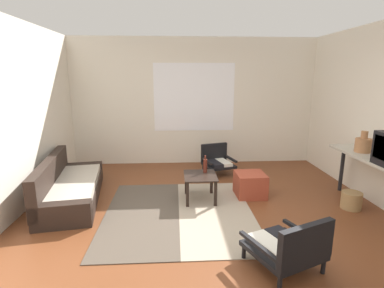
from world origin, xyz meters
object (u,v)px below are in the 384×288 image
at_px(armchair_by_window, 217,160).
at_px(console_shelf, 379,164).
at_px(armchair_striped_foreground, 289,247).
at_px(clay_vase, 363,144).
at_px(wicker_basket, 351,200).
at_px(glass_bottle, 205,165).
at_px(ottoman_orange, 250,185).
at_px(coffee_table, 200,180).
at_px(couch, 69,188).

bearing_deg(armchair_by_window, console_shelf, -43.76).
bearing_deg(armchair_striped_foreground, clay_vase, 43.17).
xyz_separation_m(console_shelf, clay_vase, (0.00, 0.38, 0.19)).
bearing_deg(armchair_by_window, wicker_basket, -44.81).
bearing_deg(clay_vase, glass_bottle, 171.79).
bearing_deg(armchair_by_window, ottoman_orange, -72.49).
height_order(armchair_by_window, clay_vase, clay_vase).
distance_m(armchair_by_window, armchair_striped_foreground, 3.09).
height_order(ottoman_orange, glass_bottle, glass_bottle).
bearing_deg(coffee_table, glass_bottle, 56.18).
xyz_separation_m(coffee_table, armchair_striped_foreground, (0.73, -1.78, -0.06)).
xyz_separation_m(armchair_by_window, wicker_basket, (1.74, -1.73, -0.15)).
bearing_deg(coffee_table, console_shelf, -13.60).
bearing_deg(console_shelf, clay_vase, 90.00).
height_order(couch, console_shelf, console_shelf).
bearing_deg(console_shelf, wicker_basket, 145.89).
bearing_deg(ottoman_orange, couch, -179.74).
bearing_deg(glass_bottle, armchair_striped_foreground, -71.44).
relative_size(couch, armchair_striped_foreground, 2.46).
distance_m(ottoman_orange, glass_bottle, 0.81).
distance_m(armchair_striped_foreground, wicker_basket, 1.99).
bearing_deg(armchair_striped_foreground, wicker_basket, 42.71).
bearing_deg(wicker_basket, couch, 172.73).
bearing_deg(wicker_basket, armchair_by_window, 135.19).
relative_size(coffee_table, armchair_by_window, 0.85).
distance_m(armchair_striped_foreground, console_shelf, 2.12).
height_order(clay_vase, wicker_basket, clay_vase).
relative_size(clay_vase, glass_bottle, 1.16).
distance_m(coffee_table, wicker_basket, 2.25).
relative_size(couch, ottoman_orange, 4.45).
bearing_deg(ottoman_orange, glass_bottle, 178.93).
relative_size(ottoman_orange, clay_vase, 1.45).
bearing_deg(couch, wicker_basket, -7.27).
distance_m(ottoman_orange, wicker_basket, 1.48).
relative_size(couch, coffee_table, 3.59).
bearing_deg(armchair_by_window, armchair_striped_foreground, -84.77).
bearing_deg(wicker_basket, clay_vase, 46.05).
bearing_deg(ottoman_orange, wicker_basket, -21.99).
relative_size(armchair_striped_foreground, console_shelf, 0.46).
height_order(coffee_table, glass_bottle, glass_bottle).
xyz_separation_m(couch, glass_bottle, (2.14, 0.03, 0.31)).
xyz_separation_m(coffee_table, wicker_basket, (2.19, -0.43, -0.20)).
bearing_deg(glass_bottle, clay_vase, -8.21).
height_order(console_shelf, glass_bottle, console_shelf).
bearing_deg(ottoman_orange, console_shelf, -23.85).
bearing_deg(clay_vase, armchair_striped_foreground, -136.83).
relative_size(coffee_table, clay_vase, 1.80).
bearing_deg(clay_vase, armchair_by_window, 142.67).
relative_size(armchair_striped_foreground, glass_bottle, 3.05).
relative_size(ottoman_orange, console_shelf, 0.25).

